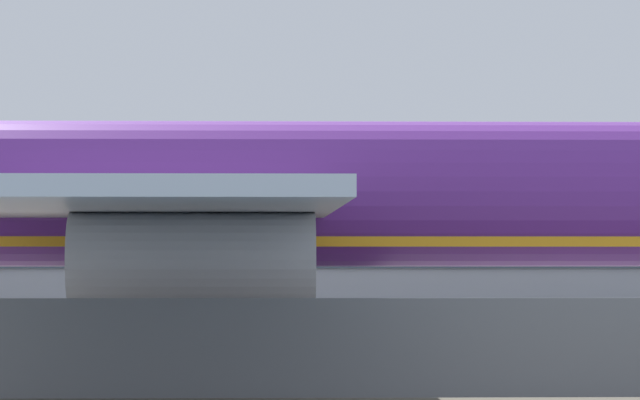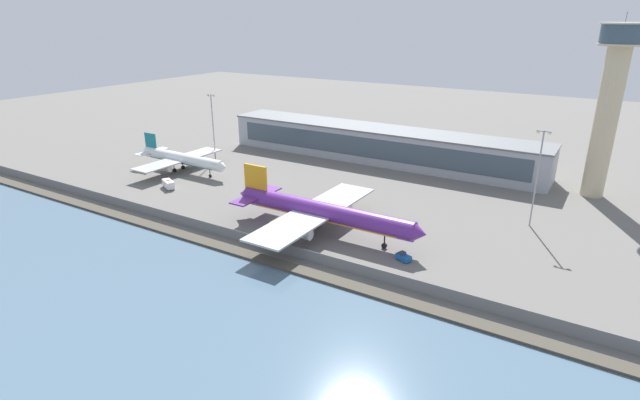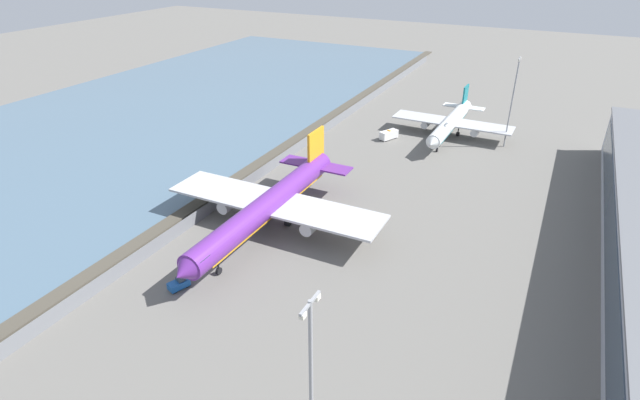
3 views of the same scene
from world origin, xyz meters
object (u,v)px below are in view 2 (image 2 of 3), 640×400
object	(u,v)px
apron_light_mast_apron_west	(537,174)
passenger_jet_white_teal	(181,159)
baggage_tug	(403,257)
ops_van	(169,184)
control_tower	(610,97)
apron_light_mast_apron_east	(213,125)
cargo_jet_purple	(320,212)

from	to	relation	value
apron_light_mast_apron_west	passenger_jet_white_teal	bearing A→B (deg)	-173.68
baggage_tug	ops_van	xyz separation A→B (m)	(-75.02, 6.93, 0.47)
control_tower	ops_van	bearing A→B (deg)	-151.27
passenger_jet_white_teal	baggage_tug	world-z (taller)	passenger_jet_white_teal
passenger_jet_white_teal	control_tower	xyz separation A→B (m)	(113.21, 42.83, 22.85)
apron_light_mast_apron_west	apron_light_mast_apron_east	size ratio (longest dim) A/B	1.01
control_tower	apron_light_mast_apron_west	distance (m)	36.09
apron_light_mast_apron_west	apron_light_mast_apron_east	distance (m)	101.80
baggage_tug	ops_van	size ratio (longest dim) A/B	0.63
ops_van	apron_light_mast_apron_west	distance (m)	97.56
baggage_tug	control_tower	bearing A→B (deg)	65.62
passenger_jet_white_teal	apron_light_mast_apron_west	xyz separation A→B (m)	(102.67, 11.37, 8.64)
apron_light_mast_apron_east	passenger_jet_white_teal	bearing A→B (deg)	-93.66
passenger_jet_white_teal	apron_light_mast_apron_east	distance (m)	16.64
ops_van	control_tower	bearing A→B (deg)	28.73
apron_light_mast_apron_west	cargo_jet_purple	bearing A→B (deg)	-143.84
control_tower	cargo_jet_purple	bearing A→B (deg)	-129.80
ops_van	control_tower	xyz separation A→B (m)	(104.00, 57.01, 25.66)
cargo_jet_purple	ops_van	xyz separation A→B (m)	(-53.42, 3.71, -3.79)
passenger_jet_white_teal	baggage_tug	bearing A→B (deg)	-14.07
baggage_tug	apron_light_mast_apron_east	xyz separation A→B (m)	(-83.32, 35.38, 11.80)
cargo_jet_purple	baggage_tug	xyz separation A→B (m)	(21.60, -3.22, -4.26)
cargo_jet_purple	baggage_tug	world-z (taller)	cargo_jet_purple
ops_van	apron_light_mast_apron_west	world-z (taller)	apron_light_mast_apron_west
cargo_jet_purple	apron_light_mast_apron_east	xyz separation A→B (m)	(-61.71, 32.16, 7.54)
cargo_jet_purple	ops_van	distance (m)	53.68
passenger_jet_white_teal	apron_light_mast_apron_east	size ratio (longest dim) A/B	1.64
control_tower	apron_light_mast_apron_west	bearing A→B (deg)	-108.52
control_tower	apron_light_mast_apron_east	bearing A→B (deg)	-165.73
apron_light_mast_apron_west	ops_van	bearing A→B (deg)	-164.71
baggage_tug	apron_light_mast_apron_east	world-z (taller)	apron_light_mast_apron_east
cargo_jet_purple	control_tower	bearing A→B (deg)	50.20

